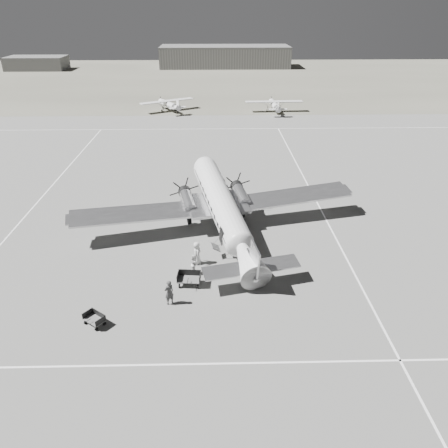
{
  "coord_description": "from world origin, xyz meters",
  "views": [
    {
      "loc": [
        0.98,
        -33.3,
        19.1
      ],
      "look_at": [
        1.79,
        -0.03,
        2.2
      ],
      "focal_mm": 35.0,
      "sensor_mm": 36.0,
      "label": 1
    }
  ],
  "objects_px": {
    "ground_crew": "(169,292)",
    "ramp_agent": "(195,264)",
    "shed_secondary": "(37,63)",
    "baggage_cart_far": "(94,320)",
    "baggage_cart_near": "(189,279)",
    "passenger": "(197,253)",
    "hangar_main": "(225,56)",
    "light_plane_left": "(168,105)",
    "light_plane_right": "(274,106)",
    "dc3_airliner": "(223,210)"
  },
  "relations": [
    {
      "from": "ground_crew",
      "to": "ramp_agent",
      "type": "bearing_deg",
      "value": -147.74
    },
    {
      "from": "shed_secondary",
      "to": "baggage_cart_far",
      "type": "height_order",
      "value": "shed_secondary"
    },
    {
      "from": "baggage_cart_near",
      "to": "passenger",
      "type": "height_order",
      "value": "passenger"
    },
    {
      "from": "hangar_main",
      "to": "passenger",
      "type": "height_order",
      "value": "hangar_main"
    },
    {
      "from": "ground_crew",
      "to": "ramp_agent",
      "type": "height_order",
      "value": "ground_crew"
    },
    {
      "from": "ramp_agent",
      "to": "baggage_cart_near",
      "type": "bearing_deg",
      "value": 157.07
    },
    {
      "from": "light_plane_left",
      "to": "light_plane_right",
      "type": "distance_m",
      "value": 20.72
    },
    {
      "from": "shed_secondary",
      "to": "baggage_cart_near",
      "type": "bearing_deg",
      "value": -65.91
    },
    {
      "from": "shed_secondary",
      "to": "dc3_airliner",
      "type": "bearing_deg",
      "value": -63.32
    },
    {
      "from": "light_plane_left",
      "to": "ground_crew",
      "type": "distance_m",
      "value": 62.07
    },
    {
      "from": "baggage_cart_near",
      "to": "ramp_agent",
      "type": "relative_size",
      "value": 1.03
    },
    {
      "from": "ramp_agent",
      "to": "baggage_cart_far",
      "type": "bearing_deg",
      "value": 124.33
    },
    {
      "from": "light_plane_left",
      "to": "shed_secondary",
      "type": "bearing_deg",
      "value": 97.09
    },
    {
      "from": "dc3_airliner",
      "to": "shed_secondary",
      "type": "bearing_deg",
      "value": 102.89
    },
    {
      "from": "baggage_cart_far",
      "to": "ramp_agent",
      "type": "bearing_deg",
      "value": 80.7
    },
    {
      "from": "hangar_main",
      "to": "light_plane_right",
      "type": "distance_m",
      "value": 68.04
    },
    {
      "from": "hangar_main",
      "to": "ground_crew",
      "type": "relative_size",
      "value": 21.93
    },
    {
      "from": "shed_secondary",
      "to": "ground_crew",
      "type": "distance_m",
      "value": 133.91
    },
    {
      "from": "shed_secondary",
      "to": "ramp_agent",
      "type": "bearing_deg",
      "value": -65.48
    },
    {
      "from": "baggage_cart_far",
      "to": "ground_crew",
      "type": "height_order",
      "value": "ground_crew"
    },
    {
      "from": "ground_crew",
      "to": "passenger",
      "type": "distance_m",
      "value": 5.62
    },
    {
      "from": "dc3_airliner",
      "to": "baggage_cart_far",
      "type": "distance_m",
      "value": 15.24
    },
    {
      "from": "shed_secondary",
      "to": "light_plane_left",
      "type": "distance_m",
      "value": 77.34
    },
    {
      "from": "hangar_main",
      "to": "light_plane_left",
      "type": "height_order",
      "value": "hangar_main"
    },
    {
      "from": "dc3_airliner",
      "to": "ramp_agent",
      "type": "height_order",
      "value": "dc3_airliner"
    },
    {
      "from": "light_plane_left",
      "to": "baggage_cart_far",
      "type": "xyz_separation_m",
      "value": [
        0.76,
        -63.99,
        -0.74
      ]
    },
    {
      "from": "hangar_main",
      "to": "shed_secondary",
      "type": "bearing_deg",
      "value": -175.24
    },
    {
      "from": "dc3_airliner",
      "to": "light_plane_left",
      "type": "relative_size",
      "value": 2.45
    },
    {
      "from": "shed_secondary",
      "to": "baggage_cart_near",
      "type": "relative_size",
      "value": 9.82
    },
    {
      "from": "baggage_cart_near",
      "to": "baggage_cart_far",
      "type": "bearing_deg",
      "value": -138.61
    },
    {
      "from": "baggage_cart_near",
      "to": "ground_crew",
      "type": "height_order",
      "value": "ground_crew"
    },
    {
      "from": "light_plane_left",
      "to": "passenger",
      "type": "relative_size",
      "value": 5.71
    },
    {
      "from": "hangar_main",
      "to": "dc3_airliner",
      "type": "height_order",
      "value": "hangar_main"
    },
    {
      "from": "baggage_cart_near",
      "to": "ramp_agent",
      "type": "height_order",
      "value": "ramp_agent"
    },
    {
      "from": "hangar_main",
      "to": "ramp_agent",
      "type": "distance_m",
      "value": 124.44
    },
    {
      "from": "baggage_cart_far",
      "to": "ramp_agent",
      "type": "relative_size",
      "value": 0.82
    },
    {
      "from": "baggage_cart_far",
      "to": "baggage_cart_near",
      "type": "bearing_deg",
      "value": 74.17
    },
    {
      "from": "baggage_cart_far",
      "to": "light_plane_left",
      "type": "bearing_deg",
      "value": 128.62
    },
    {
      "from": "light_plane_left",
      "to": "baggage_cart_near",
      "type": "bearing_deg",
      "value": -113.99
    },
    {
      "from": "hangar_main",
      "to": "shed_secondary",
      "type": "xyz_separation_m",
      "value": [
        -60.0,
        -5.0,
        -1.3
      ]
    },
    {
      "from": "light_plane_left",
      "to": "passenger",
      "type": "distance_m",
      "value": 56.96
    },
    {
      "from": "hangar_main",
      "to": "light_plane_right",
      "type": "xyz_separation_m",
      "value": [
        7.88,
        -67.55,
        -2.13
      ]
    },
    {
      "from": "dc3_airliner",
      "to": "ground_crew",
      "type": "bearing_deg",
      "value": -125.75
    },
    {
      "from": "light_plane_left",
      "to": "dc3_airliner",
      "type": "bearing_deg",
      "value": -110.02
    },
    {
      "from": "shed_secondary",
      "to": "ramp_agent",
      "type": "xyz_separation_m",
      "value": [
        54.41,
        -119.29,
        -1.11
      ]
    },
    {
      "from": "dc3_airliner",
      "to": "light_plane_left",
      "type": "height_order",
      "value": "dc3_airliner"
    },
    {
      "from": "dc3_airliner",
      "to": "baggage_cart_far",
      "type": "bearing_deg",
      "value": -139.63
    },
    {
      "from": "shed_secondary",
      "to": "passenger",
      "type": "height_order",
      "value": "shed_secondary"
    },
    {
      "from": "passenger",
      "to": "baggage_cart_near",
      "type": "bearing_deg",
      "value": 154.23
    },
    {
      "from": "light_plane_right",
      "to": "baggage_cart_near",
      "type": "height_order",
      "value": "light_plane_right"
    }
  ]
}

